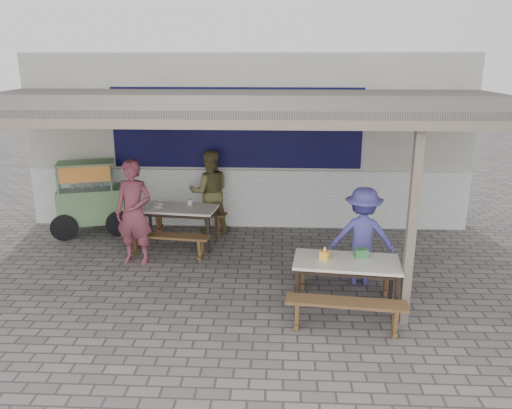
{
  "coord_description": "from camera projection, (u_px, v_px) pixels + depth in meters",
  "views": [
    {
      "loc": [
        0.67,
        -6.95,
        3.41
      ],
      "look_at": [
        0.29,
        0.9,
        1.08
      ],
      "focal_mm": 35.0,
      "sensor_mm": 36.0,
      "label": 1
    }
  ],
  "objects": [
    {
      "name": "condiment_bowl",
      "position": [
        159.0,
        206.0,
        9.21
      ],
      "size": [
        0.21,
        0.21,
        0.05
      ],
      "primitive_type": "imported",
      "rotation": [
        0.0,
        0.0,
        -0.12
      ],
      "color": "silver",
      "rests_on": "table_left"
    },
    {
      "name": "bench_left_wall",
      "position": [
        188.0,
        218.0,
        9.94
      ],
      "size": [
        1.56,
        0.46,
        0.45
      ],
      "rotation": [
        0.0,
        0.0,
        -0.12
      ],
      "color": "brown",
      "rests_on": "ground"
    },
    {
      "name": "condiment_jar",
      "position": [
        190.0,
        202.0,
        9.34
      ],
      "size": [
        0.09,
        0.09,
        0.1
      ],
      "primitive_type": "cylinder",
      "color": "beige",
      "rests_on": "table_left"
    },
    {
      "name": "bench_left_street",
      "position": [
        166.0,
        241.0,
        8.69
      ],
      "size": [
        1.56,
        0.46,
        0.45
      ],
      "rotation": [
        0.0,
        0.0,
        -0.12
      ],
      "color": "brown",
      "rests_on": "ground"
    },
    {
      "name": "table_left",
      "position": [
        177.0,
        211.0,
        9.22
      ],
      "size": [
        1.51,
        0.86,
        0.75
      ],
      "rotation": [
        0.0,
        0.0,
        -0.12
      ],
      "color": "beige",
      "rests_on": "ground"
    },
    {
      "name": "table_right",
      "position": [
        346.0,
        266.0,
        6.82
      ],
      "size": [
        1.5,
        0.86,
        0.75
      ],
      "rotation": [
        0.0,
        0.0,
        -0.11
      ],
      "color": "beige",
      "rests_on": "ground"
    },
    {
      "name": "bench_right_street",
      "position": [
        346.0,
        309.0,
        6.33
      ],
      "size": [
        1.55,
        0.44,
        0.45
      ],
      "rotation": [
        0.0,
        0.0,
        -0.11
      ],
      "color": "brown",
      "rests_on": "ground"
    },
    {
      "name": "back_wall",
      "position": [
        248.0,
        140.0,
        10.59
      ],
      "size": [
        9.0,
        1.28,
        3.5
      ],
      "color": "beige",
      "rests_on": "ground"
    },
    {
      "name": "warung_roof",
      "position": [
        238.0,
        104.0,
        7.74
      ],
      "size": [
        9.0,
        4.21,
        2.81
      ],
      "color": "#5C534F",
      "rests_on": "ground"
    },
    {
      "name": "ground",
      "position": [
        234.0,
        288.0,
        7.66
      ],
      "size": [
        60.0,
        60.0,
        0.0
      ],
      "primitive_type": "plane",
      "color": "slate",
      "rests_on": "ground"
    },
    {
      "name": "tissue_box",
      "position": [
        325.0,
        255.0,
        6.83
      ],
      "size": [
        0.16,
        0.16,
        0.12
      ],
      "primitive_type": "cube",
      "rotation": [
        0.0,
        0.0,
        -0.42
      ],
      "color": "#F5A528",
      "rests_on": "table_right"
    },
    {
      "name": "vendor_cart",
      "position": [
        90.0,
        195.0,
        9.86
      ],
      "size": [
        1.72,
        1.07,
        1.46
      ],
      "rotation": [
        0.0,
        0.0,
        0.29
      ],
      "color": "#6F9261",
      "rests_on": "ground"
    },
    {
      "name": "donation_box",
      "position": [
        361.0,
        253.0,
        6.89
      ],
      "size": [
        0.2,
        0.14,
        0.12
      ],
      "primitive_type": "cube",
      "rotation": [
        0.0,
        0.0,
        0.13
      ],
      "color": "#32703C",
      "rests_on": "table_right"
    },
    {
      "name": "patron_street_side",
      "position": [
        134.0,
        212.0,
        8.39
      ],
      "size": [
        0.72,
        0.54,
        1.8
      ],
      "primitive_type": "imported",
      "rotation": [
        0.0,
        0.0,
        -0.18
      ],
      "color": "brown",
      "rests_on": "ground"
    },
    {
      "name": "patron_right_table",
      "position": [
        362.0,
        236.0,
        7.66
      ],
      "size": [
        1.04,
        0.66,
        1.54
      ],
      "primitive_type": "imported",
      "rotation": [
        0.0,
        0.0,
        3.05
      ],
      "color": "#4A449A",
      "rests_on": "ground"
    },
    {
      "name": "patron_wall_side",
      "position": [
        210.0,
        192.0,
        9.92
      ],
      "size": [
        0.92,
        0.78,
        1.67
      ],
      "primitive_type": "imported",
      "rotation": [
        0.0,
        0.0,
        3.34
      ],
      "color": "brown",
      "rests_on": "ground"
    },
    {
      "name": "bench_right_wall",
      "position": [
        344.0,
        270.0,
        7.49
      ],
      "size": [
        1.55,
        0.44,
        0.45
      ],
      "rotation": [
        0.0,
        0.0,
        -0.11
      ],
      "color": "brown",
      "rests_on": "ground"
    }
  ]
}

